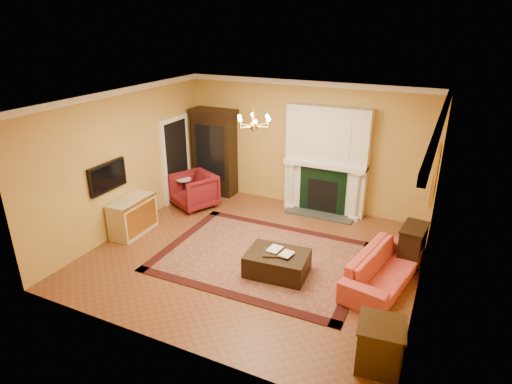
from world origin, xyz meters
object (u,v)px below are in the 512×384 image
Objects in this scene: china_cabinet at (215,154)px; leather_ottoman at (277,263)px; coral_sofa at (384,264)px; console_table at (412,246)px; pedestal_table at (184,189)px; commode at (133,216)px; end_table at (380,346)px; wingback_armchair at (194,189)px.

china_cabinet is 4.24m from leather_ottoman.
coral_sofa is 0.96m from console_table.
pedestal_table is 1.79m from commode.
leather_ottoman is at bearing 144.44° from end_table.
china_cabinet reaches higher than commode.
pedestal_table is 3.83m from leather_ottoman.
china_cabinet is 3.27× the size of end_table.
leather_ottoman is (2.96, -1.88, -0.25)m from wingback_armchair.
coral_sofa reaches higher than commode.
china_cabinet reaches higher than console_table.
leather_ottoman is at bearing -6.05° from wingback_armchair.
china_cabinet is at bearing 130.87° from leather_ottoman.
commode is at bearing 163.36° from end_table.
console_table is (5.42, -0.56, -0.01)m from pedestal_table.
console_table is (0.35, 0.89, -0.02)m from coral_sofa.
coral_sofa is at bearing -16.01° from pedestal_table.
pedestal_table is 1.01× the size of end_table.
coral_sofa is at bearing -105.16° from console_table.
console_table is (5.08, -0.49, -0.09)m from wingback_armchair.
china_cabinet reaches higher than wingback_armchair.
wingback_armchair is 4.93m from coral_sofa.
pedestal_table is (-0.34, 0.07, -0.08)m from wingback_armchair.
commode is 3.40m from leather_ottoman.
commode is at bearing -77.76° from wingback_armchair.
china_cabinet reaches higher than coral_sofa.
coral_sofa is (4.74, -2.43, -0.66)m from china_cabinet.
wingback_armchair reaches higher than pedestal_table.
china_cabinet is 1.20m from wingback_armchair.
wingback_armchair is 0.35m from pedestal_table.
leather_ottoman is (3.30, -1.94, -0.16)m from pedestal_table.
china_cabinet is 2.84× the size of console_table.
wingback_armchair is 1.25× the size of console_table.
console_table is at bearing 28.56° from leather_ottoman.
end_table is at bearing -18.45° from commode.
console_table is (0.06, 2.85, 0.05)m from end_table.
coral_sofa is at bearing 1.87° from commode.
commode reaches higher than pedestal_table.
china_cabinet is 1.04× the size of coral_sofa.
coral_sofa reaches higher than pedestal_table.
console_table is (5.51, 1.23, -0.02)m from commode.
coral_sofa reaches higher than console_table.
console_table is at bearing -5.91° from pedestal_table.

